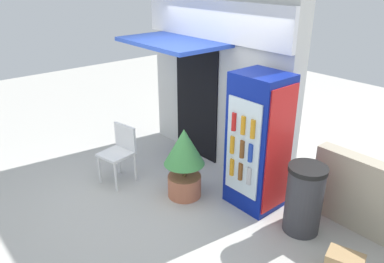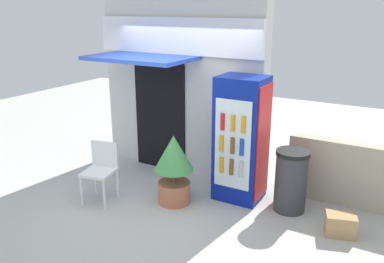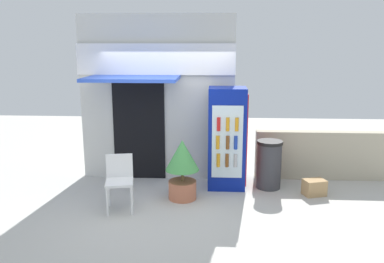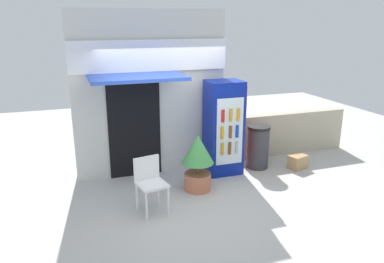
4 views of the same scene
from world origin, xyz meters
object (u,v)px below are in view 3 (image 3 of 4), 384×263
(cardboard_box, at_px, (314,187))
(drink_cooler, at_px, (227,138))
(trash_bin, at_px, (269,164))
(plastic_chair, at_px, (119,177))
(potted_plant_near_shop, at_px, (182,166))

(cardboard_box, bearing_deg, drink_cooler, 167.63)
(trash_bin, bearing_deg, drink_cooler, 179.41)
(plastic_chair, height_order, cardboard_box, plastic_chair)
(cardboard_box, bearing_deg, potted_plant_near_shop, -172.90)
(trash_bin, bearing_deg, plastic_chair, -156.88)
(drink_cooler, relative_size, plastic_chair, 2.11)
(cardboard_box, bearing_deg, trash_bin, 156.60)
(drink_cooler, height_order, plastic_chair, drink_cooler)
(trash_bin, bearing_deg, cardboard_box, -23.40)
(plastic_chair, height_order, potted_plant_near_shop, potted_plant_near_shop)
(drink_cooler, height_order, cardboard_box, drink_cooler)
(trash_bin, bearing_deg, potted_plant_near_shop, -158.29)
(potted_plant_near_shop, distance_m, cardboard_box, 2.39)
(drink_cooler, relative_size, cardboard_box, 5.03)
(plastic_chair, xyz_separation_m, potted_plant_near_shop, (0.98, 0.46, 0.07))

